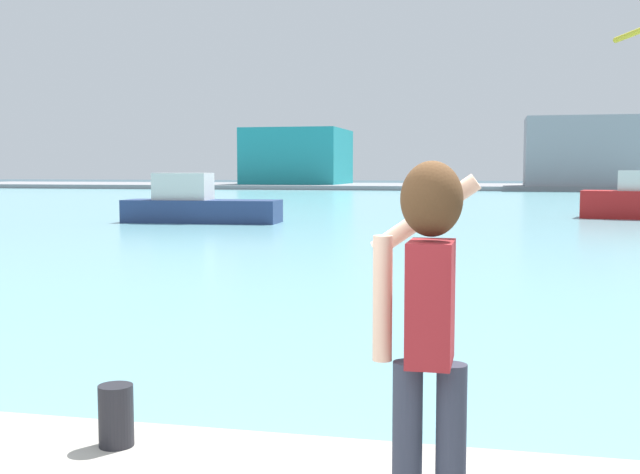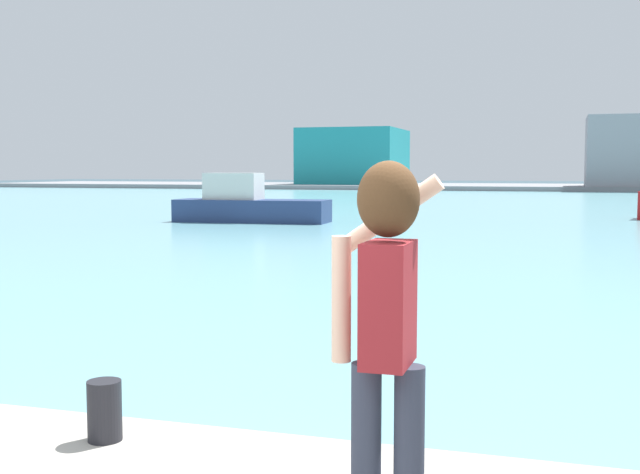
% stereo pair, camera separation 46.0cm
% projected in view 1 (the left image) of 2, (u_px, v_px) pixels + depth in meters
% --- Properties ---
extents(ground_plane, '(220.00, 220.00, 0.00)m').
position_uv_depth(ground_plane, '(476.00, 204.00, 51.76)').
color(ground_plane, '#334751').
extents(harbor_water, '(140.00, 100.00, 0.02)m').
position_uv_depth(harbor_water, '(477.00, 203.00, 53.70)').
color(harbor_water, '#6BA8B2').
rests_on(harbor_water, ground_plane).
extents(far_shore_dock, '(140.00, 20.00, 0.51)m').
position_uv_depth(far_shore_dock, '(485.00, 187.00, 92.56)').
color(far_shore_dock, gray).
rests_on(far_shore_dock, ground_plane).
extents(person_photographer, '(0.52, 0.55, 1.74)m').
position_uv_depth(person_photographer, '(428.00, 310.00, 3.55)').
color(person_photographer, '#2D3342').
rests_on(person_photographer, quay_promenade).
extents(harbor_bollard, '(0.21, 0.21, 0.38)m').
position_uv_depth(harbor_bollard, '(116.00, 416.00, 4.81)').
color(harbor_bollard, black).
rests_on(harbor_bollard, quay_promenade).
extents(boat_moored, '(6.83, 2.30, 2.14)m').
position_uv_depth(boat_moored, '(198.00, 205.00, 33.87)').
color(boat_moored, navy).
rests_on(boat_moored, harbor_water).
extents(warehouse_left, '(11.77, 12.71, 6.80)m').
position_uv_depth(warehouse_left, '(298.00, 157.00, 98.24)').
color(warehouse_left, teal).
rests_on(warehouse_left, far_shore_dock).
extents(warehouse_right, '(12.84, 8.04, 7.42)m').
position_uv_depth(warehouse_right, '(586.00, 152.00, 84.53)').
color(warehouse_right, gray).
rests_on(warehouse_right, far_shore_dock).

